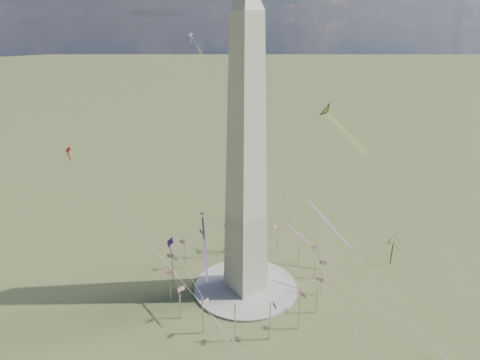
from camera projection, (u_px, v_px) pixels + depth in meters
ground at (246, 288)px, 149.93m from camera, size 2000.00×2000.00×0.00m
plaza at (246, 287)px, 149.78m from camera, size 36.00×36.00×0.80m
washington_monument at (246, 159)px, 132.46m from camera, size 15.56×15.56×100.00m
flagpole_ring at (246, 270)px, 147.28m from camera, size 54.40×54.40×13.00m
tree_near at (393, 242)px, 161.37m from camera, size 7.38×7.38×12.92m
kite_delta_black at (328, 113)px, 157.08m from camera, size 8.60×20.40×16.64m
kite_diamond_purple at (170, 245)px, 132.17m from camera, size 2.19×3.23×9.56m
kite_streamer_left at (323, 216)px, 147.33m from camera, size 3.34×18.58×12.77m
kite_streamer_mid at (204, 237)px, 134.84m from camera, size 11.05×18.08×13.83m
kite_streamer_right at (302, 237)px, 160.98m from camera, size 10.03×17.39×13.11m
kite_small_red at (68, 151)px, 130.16m from camera, size 1.28×2.10×4.85m
kite_small_white at (191, 35)px, 162.67m from camera, size 1.40×1.37×3.98m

